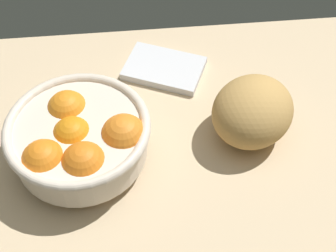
{
  "coord_description": "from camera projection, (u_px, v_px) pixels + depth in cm",
  "views": [
    {
      "loc": [
        -4.59,
        -50.38,
        65.83
      ],
      "look_at": [
        0.3,
        -1.54,
        5.0
      ],
      "focal_mm": 51.95,
      "sensor_mm": 36.0,
      "label": 1
    }
  ],
  "objects": [
    {
      "name": "napkin_folded",
      "position": [
        164.0,
        68.0,
        0.93
      ],
      "size": [
        17.07,
        14.62,
        1.46
      ],
      "primitive_type": "cube",
      "rotation": [
        0.0,
        0.0,
        -0.42
      ],
      "color": "silver",
      "rests_on": "ground"
    },
    {
      "name": "ground_plane",
      "position": [
        165.0,
        143.0,
        0.84
      ],
      "size": [
        80.06,
        57.06,
        3.0
      ],
      "primitive_type": "cube",
      "color": "#D2B68E"
    },
    {
      "name": "bread_loaf",
      "position": [
        253.0,
        113.0,
        0.8
      ],
      "size": [
        19.4,
        19.41,
        10.41
      ],
      "primitive_type": "ellipsoid",
      "rotation": [
        0.0,
        0.0,
        3.93
      ],
      "color": "tan",
      "rests_on": "ground"
    },
    {
      "name": "fruit_bowl",
      "position": [
        80.0,
        139.0,
        0.76
      ],
      "size": [
        22.81,
        22.81,
        10.16
      ],
      "color": "beige",
      "rests_on": "ground"
    }
  ]
}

